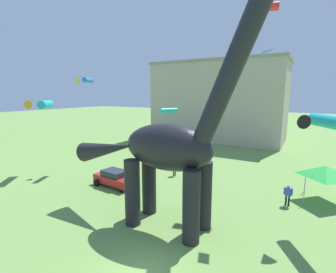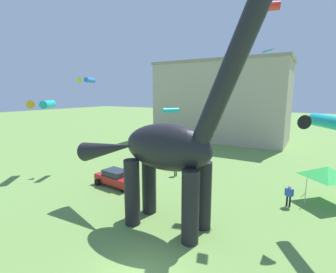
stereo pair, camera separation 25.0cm
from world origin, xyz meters
name	(u,v)px [view 2 (the right image)]	position (x,y,z in m)	size (l,w,h in m)	color
dinosaur_sculpture	(166,147)	(-1.29, 4.88, 5.36)	(14.17, 3.00, 14.81)	black
parked_sedan_left	(116,178)	(-9.14, 8.60, 0.81)	(4.36, 2.19, 1.55)	red
person_near_flyer	(176,168)	(-5.59, 13.95, 0.90)	(0.56, 0.25, 1.49)	black
person_watching_child	(289,194)	(5.48, 12.12, 1.04)	(0.64, 0.28, 1.72)	black
festival_canopy_tent	(327,172)	(7.93, 14.47, 2.54)	(3.15, 3.15, 3.00)	#B2B2B7
kite_trailing	(264,8)	(2.34, 14.43, 15.61)	(2.44, 2.28, 0.69)	red
kite_mid_left	(208,133)	(1.12, 5.91, 6.34)	(1.07, 0.95, 1.10)	yellow
kite_mid_center	(88,80)	(-15.82, 11.81, 10.19)	(2.07, 2.07, 0.59)	#287AE5
kite_far_left	(44,104)	(-18.61, 8.12, 7.56)	(3.10, 3.01, 0.87)	#19B2B7
kite_mid_right	(322,122)	(7.06, 9.23, 7.04)	(2.99, 2.90, 0.85)	#19B2B7
kite_apex	(267,51)	(3.66, 9.35, 11.41)	(0.88, 1.02, 1.07)	#287AE5
kite_high_left	(170,110)	(-10.89, 21.81, 6.38)	(2.50, 2.37, 0.71)	#19B2B7
background_building_block	(221,101)	(-8.85, 37.49, 7.28)	(24.14, 10.97, 14.54)	#B7A893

